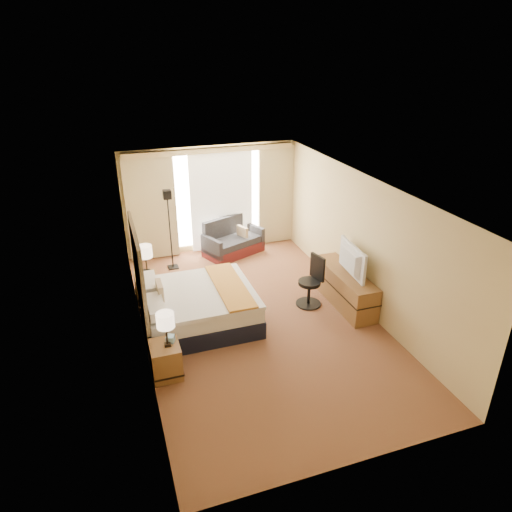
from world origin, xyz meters
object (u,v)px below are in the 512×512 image
object	(u,v)px
media_dresser	(345,288)
lamp_left	(165,321)
bed	(199,306)
nightstand_right	(147,287)
floor_lamp	(169,214)
lamp_right	(145,252)
nightstand_left	(166,360)
desk_chair	(312,283)
television	(347,260)
loveseat	(232,242)

from	to	relation	value
media_dresser	lamp_left	world-z (taller)	lamp_left
bed	nightstand_right	bearing A→B (deg)	123.54
floor_lamp	lamp_right	world-z (taller)	floor_lamp
nightstand_left	media_dresser	xyz separation A→B (m)	(3.70, 1.05, 0.07)
nightstand_right	bed	size ratio (longest dim) A/B	0.28
floor_lamp	lamp_right	xyz separation A→B (m)	(-0.68, -1.19, -0.31)
nightstand_right	nightstand_left	bearing A→B (deg)	-90.00
desk_chair	floor_lamp	bearing A→B (deg)	120.10
lamp_left	television	bearing A→B (deg)	15.22
bed	television	xyz separation A→B (m)	(2.84, -0.32, 0.65)
television	nightstand_right	bearing A→B (deg)	71.82
nightstand_right	media_dresser	bearing A→B (deg)	-21.40
nightstand_left	lamp_right	world-z (taller)	lamp_right
bed	television	distance (m)	2.93
lamp_right	desk_chair	bearing A→B (deg)	-23.65
nightstand_left	media_dresser	bearing A→B (deg)	15.84
nightstand_left	television	world-z (taller)	television
loveseat	desk_chair	distance (m)	2.97
television	loveseat	bearing A→B (deg)	28.60
media_dresser	desk_chair	size ratio (longest dim) A/B	1.74
lamp_left	lamp_right	size ratio (longest dim) A/B	0.97
nightstand_right	loveseat	distance (m)	2.77
nightstand_right	floor_lamp	bearing A→B (deg)	60.15
television	media_dresser	bearing A→B (deg)	-24.84
floor_lamp	lamp_right	size ratio (longest dim) A/B	3.14
media_dresser	television	size ratio (longest dim) A/B	1.71
floor_lamp	lamp_right	distance (m)	1.41
floor_lamp	bed	bearing A→B (deg)	-87.93
desk_chair	television	xyz separation A→B (m)	(0.59, -0.28, 0.54)
desk_chair	television	bearing A→B (deg)	-38.24
media_dresser	television	xyz separation A→B (m)	(-0.05, -0.09, 0.65)
television	floor_lamp	bearing A→B (deg)	51.05
television	bed	bearing A→B (deg)	88.31
nightstand_left	media_dresser	distance (m)	3.85
media_dresser	floor_lamp	size ratio (longest dim) A/B	0.96
nightstand_left	lamp_left	world-z (taller)	lamp_left
bed	lamp_left	size ratio (longest dim) A/B	3.43
loveseat	media_dresser	bearing A→B (deg)	-87.29
lamp_left	television	world-z (taller)	television
loveseat	lamp_right	bearing A→B (deg)	-168.08
nightstand_left	lamp_left	distance (m)	0.72
media_dresser	loveseat	bearing A→B (deg)	115.31
bed	lamp_right	xyz separation A→B (m)	(-0.77, 1.28, 0.66)
media_dresser	lamp_right	xyz separation A→B (m)	(-3.66, 1.51, 0.66)
loveseat	lamp_right	size ratio (longest dim) A/B	2.69
nightstand_right	loveseat	size ratio (longest dim) A/B	0.34
nightstand_left	loveseat	size ratio (longest dim) A/B	0.34
loveseat	television	distance (m)	3.50
loveseat	lamp_right	distance (m)	2.79
nightstand_left	loveseat	world-z (taller)	loveseat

